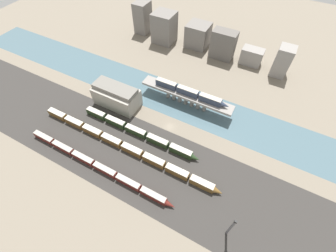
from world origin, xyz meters
TOP-DOWN VIEW (x-y plane):
  - ground_plane at (0.00, 0.00)m, footprint 400.00×400.00m
  - railbed_yard at (0.00, -24.00)m, footprint 280.00×42.00m
  - river_water at (0.00, 19.68)m, footprint 320.00×26.75m
  - bridge at (0.00, 19.68)m, footprint 54.11×7.36m
  - train_on_bridge at (2.16, 19.68)m, footprint 43.23×3.17m
  - train_yard_near at (-18.88, -37.29)m, footprint 80.44×2.66m
  - train_yard_mid at (-13.48, -22.60)m, footprint 100.82×3.17m
  - train_yard_far at (-12.05, -12.17)m, footprint 67.43×3.01m
  - warehouse_building at (-34.56, 1.21)m, footprint 25.32×13.18m
  - signal_tower at (43.95, -36.26)m, footprint 1.00×0.86m
  - city_block_far_left at (-63.76, 76.31)m, footprint 10.12×12.15m
  - city_block_left at (-42.52, 71.71)m, footprint 15.26×14.18m
  - city_block_center at (-18.27, 77.90)m, footprint 15.37×14.72m
  - city_block_right at (2.37, 72.40)m, footprint 16.04×9.15m
  - city_block_far_right at (22.34, 74.92)m, footprint 13.89×8.45m
  - city_block_tall at (41.31, 72.18)m, footprint 9.42×10.12m

SIDE VIEW (x-z plane):
  - ground_plane at x=0.00m, z-range 0.00..0.00m
  - river_water at x=0.00m, z-range 0.00..0.01m
  - railbed_yard at x=0.00m, z-range 0.00..0.01m
  - train_yard_near at x=-18.88m, z-range -0.03..3.40m
  - train_yard_mid at x=-13.48m, z-range -0.03..3.67m
  - train_yard_far at x=-12.05m, z-range -0.04..3.89m
  - city_block_far_right at x=22.34m, z-range 0.00..10.87m
  - bridge at x=0.00m, z-range 2.06..9.76m
  - warehouse_building at x=-34.56m, z-range -0.32..12.54m
  - city_block_center at x=-18.27m, z-range 0.00..16.16m
  - signal_tower at x=43.95m, z-range -0.03..16.25m
  - train_on_bridge at x=2.16m, z-range 7.65..11.48m
  - city_block_right at x=2.37m, z-range 0.00..19.17m
  - city_block_tall at x=41.31m, z-range 0.00..19.28m
  - city_block_left at x=-42.52m, z-range 0.00..21.28m
  - city_block_far_left at x=-63.76m, z-range 0.00..22.43m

